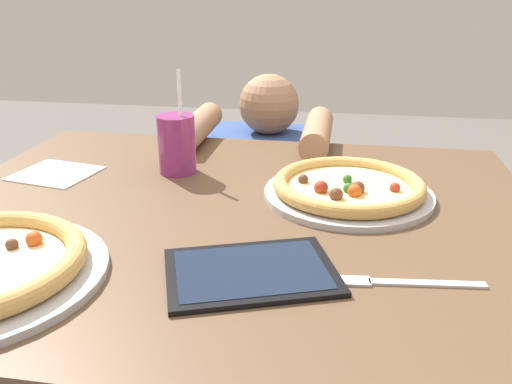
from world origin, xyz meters
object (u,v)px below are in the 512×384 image
drink_cup_colored (177,144)px  tablet (251,272)px  pizza_far (348,188)px  fork (404,283)px  diner_seated (267,225)px

drink_cup_colored → tablet: size_ratio=0.78×
pizza_far → fork: 0.32m
drink_cup_colored → diner_seated: bearing=74.3°
pizza_far → diner_seated: size_ratio=0.37×
tablet → diner_seated: diner_seated is taller
fork → tablet: size_ratio=0.72×
fork → tablet: (-0.21, -0.01, 0.00)m
pizza_far → diner_seated: (-0.24, 0.55, -0.35)m
tablet → pizza_far: bearing=67.2°
pizza_far → fork: (0.08, -0.31, -0.02)m
pizza_far → tablet: pizza_far is taller
pizza_far → fork: size_ratio=1.60×
diner_seated → fork: bearing=-69.9°
tablet → drink_cup_colored: bearing=119.9°
pizza_far → tablet: (-0.13, -0.32, -0.01)m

